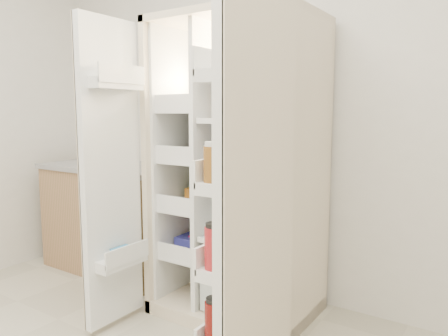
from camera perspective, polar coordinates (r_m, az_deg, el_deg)
The scene contains 5 objects.
wall_back at distance 2.88m, azimuth 7.08°, elevation 9.49°, with size 4.00×0.02×2.70m, color white.
refrigerator at distance 2.64m, azimuth 2.69°, elevation -3.48°, with size 0.92×0.70×1.80m.
freezer_door at distance 2.48m, azimuth -14.90°, elevation -0.96°, with size 0.15×0.40×1.72m.
fridge_door at distance 1.80m, azimuth 3.96°, elevation -4.71°, with size 0.17×0.58×1.72m.
kitchen_counter at distance 3.51m, azimuth -14.38°, elevation -6.36°, with size 1.16×0.62×0.84m.
Camera 1 is at (1.30, -0.56, 1.24)m, focal length 34.00 mm.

